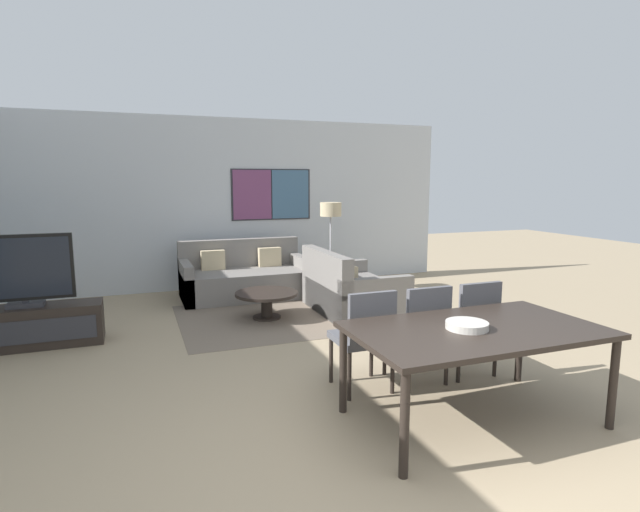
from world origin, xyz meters
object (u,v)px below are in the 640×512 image
Objects in this scene: sofa_main at (244,278)px; coffee_table at (267,299)px; television at (23,272)px; dining_chair_left at (365,333)px; dining_table at (475,335)px; dining_chair_right at (470,321)px; dining_chair_centre at (420,327)px; floor_lamp at (331,216)px; tv_console at (28,327)px; fruit_bowl at (467,325)px; sofa_side at (348,293)px.

sofa_main is 1.37m from coffee_table.
television is 1.10× the size of dining_chair_left.
dining_chair_right is at bearing 54.64° from dining_table.
floor_lamp reaches higher than dining_chair_centre.
tv_console is 1.68× the size of dining_chair_left.
fruit_bowl is (3.36, -3.08, 0.53)m from tv_console.
tv_console is 1.04× the size of floor_lamp.
sofa_main is 1.68m from floor_lamp.
sofa_side is 2.47m from dining_chair_centre.
television reaches higher than dining_table.
tv_console is 4.87× the size of fruit_bowl.
tv_console reaches higher than coffee_table.
coffee_table is (-0.00, -1.37, -0.01)m from sofa_main.
dining_table is 0.13m from fruit_bowl.
television reaches higher than fruit_bowl.
tv_console is 4.44m from floor_lamp.
dining_chair_centre is (0.53, -0.01, 0.00)m from dining_chair_left.
dining_table is at bearing -98.19° from floor_lamp.
television is at bearing 137.45° from fruit_bowl.
television is 0.52× the size of sofa_main.
television is at bearing -161.07° from floor_lamp.
sofa_main is at bearing 30.02° from tv_console.
tv_console is 4.62m from dining_chair_right.
sofa_main is at bearing 173.48° from floor_lamp.
coffee_table is 2.08m from floor_lamp.
dining_chair_left is at bearing -85.23° from coffee_table.
sofa_main is 1.85m from sofa_side.
dining_chair_right reaches higher than sofa_main.
television reaches higher than sofa_side.
floor_lamp is (0.11, 3.73, 0.70)m from dining_chair_right.
fruit_bowl is (-0.62, -0.76, 0.24)m from dining_chair_right.
dining_chair_left is at bearing -38.53° from television.
dining_chair_centre is (0.00, 0.75, -0.15)m from dining_table.
sofa_main is (2.70, 1.56, -0.56)m from television.
sofa_side is at bearing -52.52° from sofa_main.
television is 4.62m from dining_chair_right.
sofa_side is 1.82× the size of coffee_table.
sofa_main is at bearing 30.00° from television.
dining_chair_centre is 0.80m from fruit_bowl.
dining_chair_right reaches higher than dining_table.
television is at bearing 138.26° from dining_table.
dining_chair_right reaches higher than sofa_side.
sofa_main is 4.71m from dining_table.
dining_table reaches higher than coffee_table.
sofa_side reaches higher than dining_table.
sofa_main is 3.97m from dining_chair_centre.
dining_chair_right is at bearing -63.06° from coffee_table.
dining_chair_centre is 0.62× the size of floor_lamp.
dining_chair_right is at bearing -91.71° from floor_lamp.
dining_chair_centre is at bearing -0.93° from dining_chair_left.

